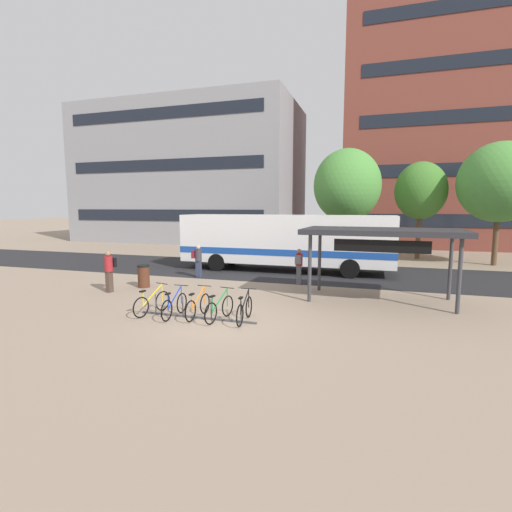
{
  "coord_description": "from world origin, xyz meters",
  "views": [
    {
      "loc": [
        4.52,
        -10.75,
        3.64
      ],
      "look_at": [
        -0.35,
        4.69,
        1.55
      ],
      "focal_mm": 26.52,
      "sensor_mm": 36.0,
      "label": 1
    }
  ],
  "objects_px": {
    "parked_bicycle_blue_1": "(174,306)",
    "commuter_black_pack_2": "(109,268)",
    "parked_bicycle_yellow_0": "(152,303)",
    "trash_bin": "(144,276)",
    "parked_bicycle_orange_2": "(198,306)",
    "transit_shelter": "(382,234)",
    "street_tree_0": "(347,186)",
    "street_tree_1": "(421,191)",
    "commuter_grey_pack_0": "(299,264)",
    "street_tree_2": "(500,182)",
    "commuter_maroon_pack_1": "(198,259)",
    "parked_bicycle_black_4": "(245,310)",
    "city_bus": "(286,240)",
    "parked_bicycle_green_3": "(219,309)"
  },
  "relations": [
    {
      "from": "parked_bicycle_blue_1",
      "to": "commuter_black_pack_2",
      "type": "bearing_deg",
      "value": 60.47
    },
    {
      "from": "parked_bicycle_yellow_0",
      "to": "trash_bin",
      "type": "distance_m",
      "value": 4.66
    },
    {
      "from": "parked_bicycle_orange_2",
      "to": "transit_shelter",
      "type": "distance_m",
      "value": 7.48
    },
    {
      "from": "street_tree_0",
      "to": "street_tree_1",
      "type": "relative_size",
      "value": 1.12
    },
    {
      "from": "commuter_grey_pack_0",
      "to": "street_tree_1",
      "type": "bearing_deg",
      "value": -30.19
    },
    {
      "from": "trash_bin",
      "to": "street_tree_2",
      "type": "bearing_deg",
      "value": 35.66
    },
    {
      "from": "commuter_maroon_pack_1",
      "to": "street_tree_1",
      "type": "distance_m",
      "value": 16.57
    },
    {
      "from": "street_tree_1",
      "to": "parked_bicycle_black_4",
      "type": "bearing_deg",
      "value": -110.99
    },
    {
      "from": "parked_bicycle_blue_1",
      "to": "street_tree_2",
      "type": "relative_size",
      "value": 0.23
    },
    {
      "from": "parked_bicycle_blue_1",
      "to": "commuter_maroon_pack_1",
      "type": "relative_size",
      "value": 1.02
    },
    {
      "from": "parked_bicycle_orange_2",
      "to": "trash_bin",
      "type": "distance_m",
      "value": 5.76
    },
    {
      "from": "transit_shelter",
      "to": "commuter_black_pack_2",
      "type": "bearing_deg",
      "value": -168.3
    },
    {
      "from": "parked_bicycle_orange_2",
      "to": "street_tree_1",
      "type": "relative_size",
      "value": 0.25
    },
    {
      "from": "city_bus",
      "to": "parked_bicycle_orange_2",
      "type": "height_order",
      "value": "city_bus"
    },
    {
      "from": "parked_bicycle_blue_1",
      "to": "parked_bicycle_black_4",
      "type": "distance_m",
      "value": 2.41
    },
    {
      "from": "city_bus",
      "to": "commuter_grey_pack_0",
      "type": "xyz_separation_m",
      "value": [
        1.43,
        -3.52,
        -0.79
      ]
    },
    {
      "from": "city_bus",
      "to": "commuter_maroon_pack_1",
      "type": "distance_m",
      "value": 5.2
    },
    {
      "from": "city_bus",
      "to": "street_tree_0",
      "type": "distance_m",
      "value": 7.27
    },
    {
      "from": "parked_bicycle_yellow_0",
      "to": "transit_shelter",
      "type": "xyz_separation_m",
      "value": [
        7.45,
        4.3,
        2.24
      ]
    },
    {
      "from": "parked_bicycle_green_3",
      "to": "street_tree_0",
      "type": "relative_size",
      "value": 0.23
    },
    {
      "from": "parked_bicycle_blue_1",
      "to": "transit_shelter",
      "type": "distance_m",
      "value": 8.19
    },
    {
      "from": "commuter_grey_pack_0",
      "to": "street_tree_1",
      "type": "relative_size",
      "value": 0.25
    },
    {
      "from": "parked_bicycle_yellow_0",
      "to": "transit_shelter",
      "type": "distance_m",
      "value": 8.89
    },
    {
      "from": "transit_shelter",
      "to": "commuter_maroon_pack_1",
      "type": "bearing_deg",
      "value": 167.23
    },
    {
      "from": "commuter_black_pack_2",
      "to": "parked_bicycle_blue_1",
      "type": "bearing_deg",
      "value": 66.02
    },
    {
      "from": "parked_bicycle_black_4",
      "to": "commuter_grey_pack_0",
      "type": "height_order",
      "value": "commuter_grey_pack_0"
    },
    {
      "from": "parked_bicycle_orange_2",
      "to": "commuter_grey_pack_0",
      "type": "distance_m",
      "value": 6.74
    },
    {
      "from": "commuter_grey_pack_0",
      "to": "street_tree_1",
      "type": "xyz_separation_m",
      "value": [
        6.3,
        11.37,
        3.78
      ]
    },
    {
      "from": "city_bus",
      "to": "parked_bicycle_black_4",
      "type": "xyz_separation_m",
      "value": [
        0.93,
        -9.88,
        -1.39
      ]
    },
    {
      "from": "commuter_maroon_pack_1",
      "to": "commuter_grey_pack_0",
      "type": "bearing_deg",
      "value": -0.48
    },
    {
      "from": "transit_shelter",
      "to": "parked_bicycle_green_3",
      "type": "bearing_deg",
      "value": -137.35
    },
    {
      "from": "parked_bicycle_green_3",
      "to": "parked_bicycle_black_4",
      "type": "height_order",
      "value": "same"
    },
    {
      "from": "commuter_maroon_pack_1",
      "to": "street_tree_2",
      "type": "distance_m",
      "value": 18.98
    },
    {
      "from": "commuter_grey_pack_0",
      "to": "commuter_black_pack_2",
      "type": "distance_m",
      "value": 8.48
    },
    {
      "from": "parked_bicycle_black_4",
      "to": "transit_shelter",
      "type": "xyz_separation_m",
      "value": [
        4.14,
        4.19,
        2.24
      ]
    },
    {
      "from": "parked_bicycle_yellow_0",
      "to": "trash_bin",
      "type": "xyz_separation_m",
      "value": [
        -2.82,
        3.7,
        0.13
      ]
    },
    {
      "from": "commuter_grey_pack_0",
      "to": "street_tree_2",
      "type": "relative_size",
      "value": 0.22
    },
    {
      "from": "transit_shelter",
      "to": "commuter_maroon_pack_1",
      "type": "height_order",
      "value": "transit_shelter"
    },
    {
      "from": "parked_bicycle_blue_1",
      "to": "parked_bicycle_green_3",
      "type": "distance_m",
      "value": 1.58
    },
    {
      "from": "street_tree_0",
      "to": "street_tree_1",
      "type": "bearing_deg",
      "value": 22.98
    },
    {
      "from": "parked_bicycle_blue_1",
      "to": "trash_bin",
      "type": "bearing_deg",
      "value": 43.83
    },
    {
      "from": "commuter_grey_pack_0",
      "to": "street_tree_0",
      "type": "relative_size",
      "value": 0.22
    },
    {
      "from": "city_bus",
      "to": "commuter_black_pack_2",
      "type": "bearing_deg",
      "value": -128.33
    },
    {
      "from": "transit_shelter",
      "to": "commuter_grey_pack_0",
      "type": "height_order",
      "value": "transit_shelter"
    },
    {
      "from": "commuter_maroon_pack_1",
      "to": "street_tree_2",
      "type": "height_order",
      "value": "street_tree_2"
    },
    {
      "from": "city_bus",
      "to": "street_tree_1",
      "type": "xyz_separation_m",
      "value": [
        7.73,
        7.84,
        2.99
      ]
    },
    {
      "from": "parked_bicycle_black_4",
      "to": "street_tree_1",
      "type": "xyz_separation_m",
      "value": [
        6.8,
        17.72,
        4.38
      ]
    },
    {
      "from": "street_tree_0",
      "to": "transit_shelter",
      "type": "bearing_deg",
      "value": -79.17
    },
    {
      "from": "transit_shelter",
      "to": "street_tree_2",
      "type": "xyz_separation_m",
      "value": [
        6.96,
        11.76,
        2.53
      ]
    },
    {
      "from": "commuter_grey_pack_0",
      "to": "street_tree_1",
      "type": "height_order",
      "value": "street_tree_1"
    }
  ]
}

